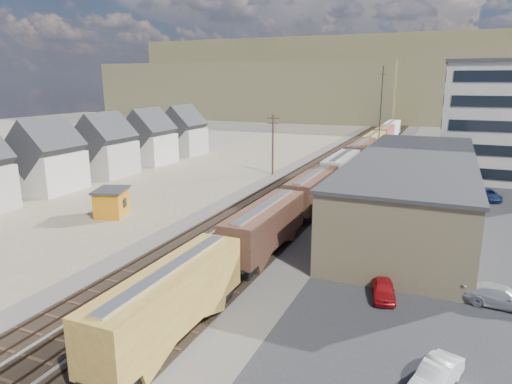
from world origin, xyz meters
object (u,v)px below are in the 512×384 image
at_px(parked_car_red, 383,290).
at_px(parked_car_blue, 488,195).
at_px(parked_car_silver, 501,297).
at_px(freight_train, 352,159).
at_px(utility_pole_north, 273,143).
at_px(maintenance_shed, 112,202).
at_px(parked_car_white, 436,376).

distance_m(parked_car_red, parked_car_blue, 35.27).
bearing_deg(parked_car_silver, freight_train, 30.59).
xyz_separation_m(utility_pole_north, parked_car_silver, (31.15, -36.45, -4.56)).
bearing_deg(parked_car_red, maintenance_shed, 152.61).
bearing_deg(parked_car_red, parked_car_silver, 1.78).
bearing_deg(parked_car_silver, parked_car_blue, 3.77).
bearing_deg(parked_car_white, maintenance_shed, 172.96).
height_order(freight_train, maintenance_shed, freight_train).
bearing_deg(parked_car_white, parked_car_red, 132.63).
height_order(freight_train, parked_car_red, freight_train).
relative_size(utility_pole_north, parked_car_white, 2.38).
height_order(parked_car_red, parked_car_white, parked_car_white).
xyz_separation_m(maintenance_shed, parked_car_blue, (41.00, 25.23, -0.95)).
xyz_separation_m(freight_train, parked_car_white, (14.99, -51.67, -2.10)).
bearing_deg(freight_train, maintenance_shed, -122.14).
height_order(utility_pole_north, maintenance_shed, utility_pole_north).
xyz_separation_m(parked_car_silver, parked_car_blue, (1.07, 32.25, -0.03)).
distance_m(parked_car_red, parked_car_silver, 7.99).
bearing_deg(parked_car_white, freight_train, 125.82).
distance_m(parked_car_silver, parked_car_blue, 32.27).
bearing_deg(maintenance_shed, parked_car_white, -26.67).
relative_size(maintenance_shed, parked_car_blue, 1.05).
bearing_deg(parked_car_silver, parked_car_red, 109.35).
height_order(freight_train, parked_car_blue, freight_train).
height_order(maintenance_shed, parked_car_blue, maintenance_shed).
relative_size(utility_pole_north, parked_car_blue, 1.98).
relative_size(maintenance_shed, parked_car_white, 1.26).
distance_m(utility_pole_north, parked_car_red, 45.15).
bearing_deg(maintenance_shed, freight_train, 57.86).
xyz_separation_m(parked_car_red, parked_car_silver, (7.76, 1.89, 0.06)).
relative_size(maintenance_shed, parked_car_silver, 1.05).
distance_m(utility_pole_north, parked_car_blue, 32.81).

